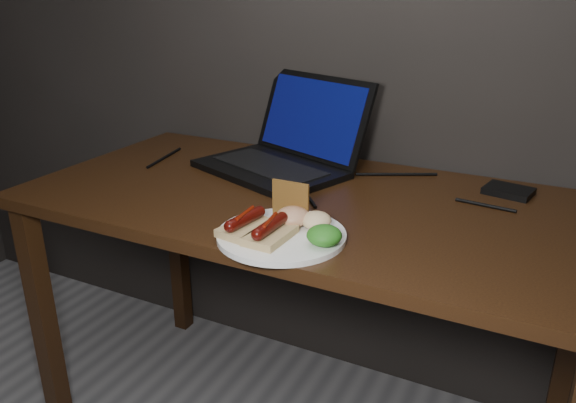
{
  "coord_description": "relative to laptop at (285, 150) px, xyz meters",
  "views": [
    {
      "loc": [
        0.54,
        0.21,
        1.24
      ],
      "look_at": [
        0.06,
        1.16,
        0.82
      ],
      "focal_mm": 35.0,
      "sensor_mm": 36.0,
      "label": 1
    }
  ],
  "objects": [
    {
      "name": "bread_sausage_left",
      "position": [
        0.14,
        -0.45,
        -0.02
      ],
      "size": [
        0.09,
        0.12,
        0.04
      ],
      "color": "#DCBA81",
      "rests_on": "plate"
    },
    {
      "name": "hard_drive",
      "position": [
        0.59,
        0.06,
        -0.05
      ],
      "size": [
        0.12,
        0.1,
        0.02
      ],
      "primitive_type": "cube",
      "rotation": [
        0.0,
        0.0,
        -0.19
      ],
      "color": "black",
      "rests_on": "desk"
    },
    {
      "name": "desk_cables",
      "position": [
        0.13,
        -0.05,
        -0.05
      ],
      "size": [
        1.01,
        0.37,
        0.01
      ],
      "color": "black",
      "rests_on": "desk"
    },
    {
      "name": "salad_greens",
      "position": [
        0.3,
        -0.43,
        -0.02
      ],
      "size": [
        0.07,
        0.07,
        0.04
      ],
      "primitive_type": "ellipsoid",
      "color": "#1C5911",
      "rests_on": "plate"
    },
    {
      "name": "coleslaw_mound",
      "position": [
        0.26,
        -0.37,
        -0.02
      ],
      "size": [
        0.06,
        0.06,
        0.04
      ],
      "primitive_type": "ellipsoid",
      "color": "silver",
      "rests_on": "plate"
    },
    {
      "name": "desk",
      "position": [
        0.15,
        -0.18,
        -0.14
      ],
      "size": [
        1.4,
        0.7,
        0.75
      ],
      "color": "#37200D",
      "rests_on": "ground"
    },
    {
      "name": "crispbread",
      "position": [
        0.19,
        -0.35,
        0.0
      ],
      "size": [
        0.08,
        0.01,
        0.08
      ],
      "primitive_type": "cube",
      "color": "olive",
      "rests_on": "plate"
    },
    {
      "name": "bread_sausage_center",
      "position": [
        0.2,
        -0.46,
        -0.02
      ],
      "size": [
        0.07,
        0.12,
        0.04
      ],
      "color": "#DCBA81",
      "rests_on": "plate"
    },
    {
      "name": "laptop",
      "position": [
        0.0,
        0.0,
        0.0
      ],
      "size": [
        0.49,
        0.46,
        0.25
      ],
      "color": "black",
      "rests_on": "desk"
    },
    {
      "name": "plate",
      "position": [
        0.21,
        -0.42,
        -0.05
      ],
      "size": [
        0.34,
        0.34,
        0.01
      ],
      "primitive_type": "cylinder",
      "rotation": [
        0.0,
        0.0,
        -0.31
      ],
      "color": "white",
      "rests_on": "desk"
    },
    {
      "name": "salsa_mound",
      "position": [
        0.21,
        -0.38,
        -0.02
      ],
      "size": [
        0.07,
        0.07,
        0.04
      ],
      "primitive_type": "ellipsoid",
      "color": "#A82110",
      "rests_on": "plate"
    }
  ]
}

